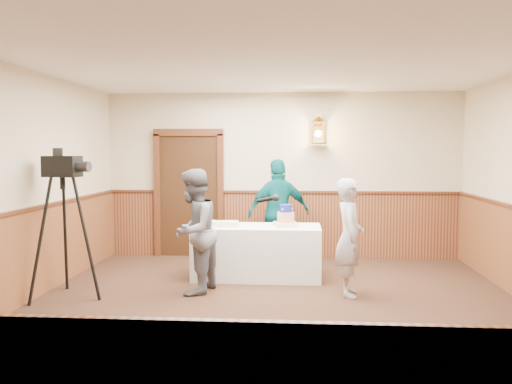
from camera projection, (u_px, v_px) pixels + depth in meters
The scene contains 10 objects.
ground at pixel (273, 319), 5.85m from camera, with size 7.00×7.00×0.00m, color black.
room_shell at pixel (270, 177), 6.19m from camera, with size 6.02×7.02×2.81m.
display_table at pixel (257, 252), 7.73m from camera, with size 1.80×0.80×0.75m, color white.
tiered_cake at pixel (286, 218), 7.64m from camera, with size 0.37×0.37×0.31m.
sheet_cake_yellow at pixel (226, 224), 7.68m from camera, with size 0.34×0.26×0.07m, color #E3C887.
sheet_cake_green at pixel (207, 223), 7.78m from camera, with size 0.26×0.21×0.06m, color #9CDB9B.
interviewer at pixel (194, 231), 6.88m from camera, with size 1.48×0.89×1.59m.
baker at pixel (349, 237), 6.77m from camera, with size 0.54×0.35×1.48m, color #A5A5AC.
assistant_p at pixel (279, 213), 8.51m from camera, with size 0.99×0.41×1.69m, color #074D4F.
tv_camera_rig at pixel (64, 235), 6.64m from camera, with size 0.69×0.64×1.76m.
Camera 1 is at (0.25, -5.72, 1.82)m, focal length 38.00 mm.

